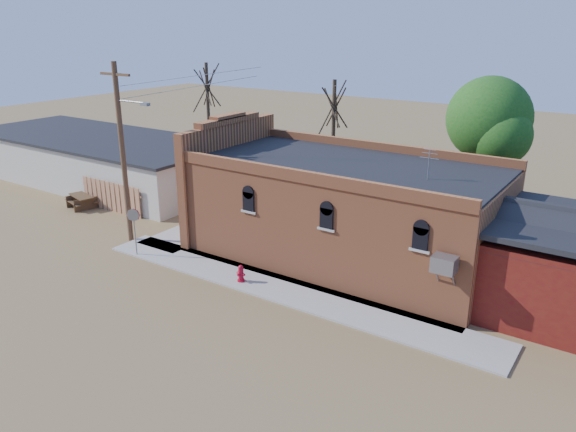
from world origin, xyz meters
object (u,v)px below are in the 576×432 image
Objects in this scene: utility_pole at (123,150)px; fire_hydrant at (241,273)px; brick_bar at (339,210)px; trash_barrel at (225,216)px; picnic_table at (82,200)px; stop_sign at (134,219)px.

utility_pole is 8.95m from fire_hydrant.
brick_bar is at bearing 23.69° from utility_pole.
trash_barrel is 9.51m from picnic_table.
brick_bar is at bearing 22.57° from picnic_table.
picnic_table is (-16.49, -2.29, -1.83)m from brick_bar.
brick_bar is 7.56m from trash_barrel.
stop_sign reaches higher than fire_hydrant.
picnic_table is at bearing 153.76° from stop_sign.
picnic_table is at bearing -172.08° from brick_bar.
brick_bar is 1.82× the size of utility_pole.
stop_sign is (-8.05, -5.49, -0.48)m from brick_bar.
fire_hydrant is 0.35× the size of picnic_table.
picnic_table is at bearing -177.42° from fire_hydrant.
utility_pole is 3.89× the size of stop_sign.
brick_bar is 20.09× the size of trash_barrel.
utility_pole is at bearing -172.10° from fire_hydrant.
fire_hydrant is at bearing -1.01° from stop_sign.
stop_sign is at bearing -162.31° from fire_hydrant.
utility_pole is 8.19m from picnic_table.
stop_sign is 9.12m from picnic_table.
brick_bar is 21.66× the size of fire_hydrant.
brick_bar is 7.56× the size of picnic_table.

